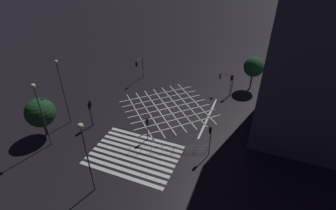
# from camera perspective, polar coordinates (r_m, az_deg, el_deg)

# --- Properties ---
(ground_plane) EXTENTS (200.00, 200.00, 0.00)m
(ground_plane) POSITION_cam_1_polar(r_m,az_deg,el_deg) (42.18, 0.00, -0.69)
(ground_plane) COLOR black
(road_markings) EXTENTS (16.59, 23.65, 0.01)m
(road_markings) POSITION_cam_1_polar(r_m,az_deg,el_deg) (36.80, -3.78, -6.54)
(road_markings) COLOR silver
(road_markings) RESTS_ON ground_plane
(traffic_light_ne_cross) EXTENTS (0.36, 0.39, 3.91)m
(traffic_light_ne_cross) POSITION_cam_1_polar(r_m,az_deg,el_deg) (45.46, 13.58, 5.06)
(traffic_light_ne_cross) COLOR #424244
(traffic_light_ne_cross) RESTS_ON ground_plane
(traffic_light_nw_cross) EXTENTS (0.36, 2.70, 4.48)m
(traffic_light_nw_cross) POSITION_cam_1_polar(r_m,az_deg,el_deg) (49.32, -6.27, 8.73)
(traffic_light_nw_cross) COLOR #424244
(traffic_light_nw_cross) RESTS_ON ground_plane
(traffic_light_median_south) EXTENTS (0.36, 0.39, 3.35)m
(traffic_light_median_south) POSITION_cam_1_polar(r_m,az_deg,el_deg) (34.76, -4.53, -4.27)
(traffic_light_median_south) COLOR #424244
(traffic_light_median_south) RESTS_ON ground_plane
(traffic_light_se_main) EXTENTS (0.39, 0.36, 4.52)m
(traffic_light_se_main) POSITION_cam_1_polar(r_m,az_deg,el_deg) (32.05, 9.12, -6.50)
(traffic_light_se_main) COLOR #424244
(traffic_light_se_main) RESTS_ON ground_plane
(traffic_light_ne_main) EXTENTS (2.45, 0.36, 3.87)m
(traffic_light_ne_main) POSITION_cam_1_polar(r_m,az_deg,el_deg) (45.73, 12.38, 5.48)
(traffic_light_ne_main) COLOR #424244
(traffic_light_ne_main) RESTS_ON ground_plane
(traffic_light_sw_cross) EXTENTS (0.36, 0.39, 4.24)m
(traffic_light_sw_cross) POSITION_cam_1_polar(r_m,az_deg,el_deg) (38.32, -16.48, -0.63)
(traffic_light_sw_cross) COLOR #424244
(traffic_light_sw_cross) RESTS_ON ground_plane
(traffic_light_sw_main) EXTENTS (0.39, 0.36, 3.85)m
(traffic_light_sw_main) POSITION_cam_1_polar(r_m,az_deg,el_deg) (38.52, -16.66, -0.95)
(traffic_light_sw_main) COLOR #424244
(traffic_light_sw_main) RESTS_ON ground_plane
(street_lamp_east) EXTENTS (0.58, 0.58, 9.05)m
(street_lamp_east) POSITION_cam_1_polar(r_m,az_deg,el_deg) (26.50, -17.77, -7.91)
(street_lamp_east) COLOR #424244
(street_lamp_east) RESTS_ON ground_plane
(street_lamp_west) EXTENTS (0.46, 0.46, 9.93)m
(street_lamp_west) POSITION_cam_1_polar(r_m,az_deg,el_deg) (38.48, -22.18, 4.31)
(street_lamp_west) COLOR #424244
(street_lamp_west) RESTS_ON ground_plane
(street_lamp_far) EXTENTS (0.55, 0.55, 9.14)m
(street_lamp_far) POSITION_cam_1_polar(r_m,az_deg,el_deg) (34.91, -26.39, 0.49)
(street_lamp_far) COLOR #424244
(street_lamp_far) RESTS_ON ground_plane
(street_tree_near) EXTENTS (3.92, 3.92, 5.65)m
(street_tree_near) POSITION_cam_1_polar(r_m,az_deg,el_deg) (38.55, -26.05, -1.51)
(street_tree_near) COLOR #473323
(street_tree_near) RESTS_ON ground_plane
(street_tree_far) EXTENTS (3.47, 3.47, 6.04)m
(street_tree_far) POSITION_cam_1_polar(r_m,az_deg,el_deg) (48.08, 18.17, 7.89)
(street_tree_far) COLOR #473323
(street_tree_far) RESTS_ON ground_plane
(pedestrian_railing) EXTENTS (9.13, 3.67, 1.05)m
(pedestrian_railing) POSITION_cam_1_polar(r_m,az_deg,el_deg) (33.69, 0.00, -9.39)
(pedestrian_railing) COLOR #9EA0A5
(pedestrian_railing) RESTS_ON ground_plane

